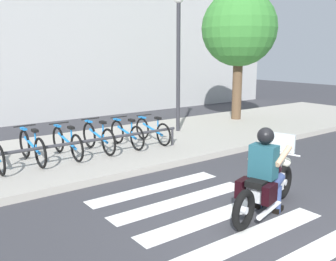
{
  "coord_description": "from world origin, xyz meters",
  "views": [
    {
      "loc": [
        -4.28,
        -3.22,
        2.55
      ],
      "look_at": [
        0.61,
        3.34,
        0.85
      ],
      "focal_mm": 40.36,
      "sensor_mm": 36.0,
      "label": 1
    }
  ],
  "objects_px": {
    "bicycle_4": "(127,134)",
    "street_lamp": "(178,52)",
    "bicycle_1": "(32,147)",
    "tree_near_rack": "(239,29)",
    "bicycle_2": "(67,142)",
    "bicycle_3": "(98,137)",
    "motorcycle": "(266,186)",
    "rider": "(265,165)",
    "bike_rack": "(93,141)",
    "bicycle_5": "(152,130)"
  },
  "relations": [
    {
      "from": "bicycle_5",
      "to": "rider",
      "type": "bearing_deg",
      "value": -102.17
    },
    {
      "from": "motorcycle",
      "to": "bicycle_1",
      "type": "height_order",
      "value": "motorcycle"
    },
    {
      "from": "rider",
      "to": "bicycle_2",
      "type": "bearing_deg",
      "value": 107.12
    },
    {
      "from": "bicycle_2",
      "to": "bike_rack",
      "type": "bearing_deg",
      "value": -54.2
    },
    {
      "from": "bicycle_5",
      "to": "tree_near_rack",
      "type": "height_order",
      "value": "tree_near_rack"
    },
    {
      "from": "motorcycle",
      "to": "bicycle_3",
      "type": "distance_m",
      "value": 4.61
    },
    {
      "from": "bicycle_4",
      "to": "bicycle_5",
      "type": "xyz_separation_m",
      "value": [
        0.8,
        0.0,
        -0.01
      ]
    },
    {
      "from": "bicycle_1",
      "to": "bicycle_4",
      "type": "height_order",
      "value": "bicycle_1"
    },
    {
      "from": "bicycle_2",
      "to": "street_lamp",
      "type": "xyz_separation_m",
      "value": [
        3.93,
        0.83,
        2.06
      ]
    },
    {
      "from": "bicycle_5",
      "to": "bike_rack",
      "type": "height_order",
      "value": "bicycle_5"
    },
    {
      "from": "street_lamp",
      "to": "bicycle_3",
      "type": "bearing_deg",
      "value": -165.06
    },
    {
      "from": "rider",
      "to": "bicycle_3",
      "type": "height_order",
      "value": "rider"
    },
    {
      "from": "motorcycle",
      "to": "tree_near_rack",
      "type": "relative_size",
      "value": 0.45
    },
    {
      "from": "rider",
      "to": "bicycle_4",
      "type": "relative_size",
      "value": 0.9
    },
    {
      "from": "street_lamp",
      "to": "tree_near_rack",
      "type": "xyz_separation_m",
      "value": [
        3.02,
        0.4,
        0.77
      ]
    },
    {
      "from": "bicycle_3",
      "to": "street_lamp",
      "type": "height_order",
      "value": "street_lamp"
    },
    {
      "from": "motorcycle",
      "to": "rider",
      "type": "relative_size",
      "value": 1.47
    },
    {
      "from": "bicycle_2",
      "to": "bicycle_3",
      "type": "bearing_deg",
      "value": -0.05
    },
    {
      "from": "bicycle_4",
      "to": "tree_near_rack",
      "type": "xyz_separation_m",
      "value": [
        5.35,
        1.23,
        2.84
      ]
    },
    {
      "from": "bicycle_4",
      "to": "bicycle_5",
      "type": "relative_size",
      "value": 1.01
    },
    {
      "from": "bike_rack",
      "to": "bicycle_3",
      "type": "bearing_deg",
      "value": 54.18
    },
    {
      "from": "bicycle_3",
      "to": "tree_near_rack",
      "type": "distance_m",
      "value": 6.88
    },
    {
      "from": "bicycle_4",
      "to": "bicycle_2",
      "type": "bearing_deg",
      "value": 179.99
    },
    {
      "from": "motorcycle",
      "to": "bike_rack",
      "type": "relative_size",
      "value": 0.46
    },
    {
      "from": "bicycle_4",
      "to": "motorcycle",
      "type": "bearing_deg",
      "value": -91.4
    },
    {
      "from": "rider",
      "to": "bicycle_5",
      "type": "xyz_separation_m",
      "value": [
        0.99,
        4.58,
        -0.33
      ]
    },
    {
      "from": "bicycle_3",
      "to": "bike_rack",
      "type": "relative_size",
      "value": 0.36
    },
    {
      "from": "bike_rack",
      "to": "tree_near_rack",
      "type": "bearing_deg",
      "value": 15.27
    },
    {
      "from": "rider",
      "to": "street_lamp",
      "type": "relative_size",
      "value": 0.34
    },
    {
      "from": "bicycle_2",
      "to": "bicycle_3",
      "type": "distance_m",
      "value": 0.8
    },
    {
      "from": "bicycle_2",
      "to": "bike_rack",
      "type": "relative_size",
      "value": 0.37
    },
    {
      "from": "motorcycle",
      "to": "bicycle_4",
      "type": "bearing_deg",
      "value": 88.6
    },
    {
      "from": "bicycle_3",
      "to": "tree_near_rack",
      "type": "bearing_deg",
      "value": 11.35
    },
    {
      "from": "bicycle_4",
      "to": "tree_near_rack",
      "type": "relative_size",
      "value": 0.34
    },
    {
      "from": "motorcycle",
      "to": "street_lamp",
      "type": "bearing_deg",
      "value": 65.67
    },
    {
      "from": "bicycle_2",
      "to": "bicycle_5",
      "type": "xyz_separation_m",
      "value": [
        2.4,
        0.0,
        -0.01
      ]
    },
    {
      "from": "motorcycle",
      "to": "bike_rack",
      "type": "xyz_separation_m",
      "value": [
        -1.09,
        4.01,
        0.12
      ]
    },
    {
      "from": "bicycle_2",
      "to": "bicycle_4",
      "type": "bearing_deg",
      "value": -0.01
    },
    {
      "from": "motorcycle",
      "to": "rider",
      "type": "distance_m",
      "value": 0.37
    },
    {
      "from": "motorcycle",
      "to": "bicycle_2",
      "type": "distance_m",
      "value": 4.8
    },
    {
      "from": "bicycle_4",
      "to": "street_lamp",
      "type": "height_order",
      "value": "street_lamp"
    },
    {
      "from": "street_lamp",
      "to": "motorcycle",
      "type": "bearing_deg",
      "value": -114.33
    },
    {
      "from": "rider",
      "to": "bicycle_5",
      "type": "distance_m",
      "value": 4.7
    },
    {
      "from": "bicycle_1",
      "to": "bicycle_5",
      "type": "xyz_separation_m",
      "value": [
        3.2,
        0.0,
        -0.03
      ]
    },
    {
      "from": "motorcycle",
      "to": "bicycle_5",
      "type": "height_order",
      "value": "motorcycle"
    },
    {
      "from": "tree_near_rack",
      "to": "bicycle_3",
      "type": "bearing_deg",
      "value": -168.65
    },
    {
      "from": "rider",
      "to": "bicycle_5",
      "type": "bearing_deg",
      "value": 77.83
    },
    {
      "from": "street_lamp",
      "to": "tree_near_rack",
      "type": "distance_m",
      "value": 3.15
    },
    {
      "from": "bicycle_1",
      "to": "tree_near_rack",
      "type": "relative_size",
      "value": 0.36
    },
    {
      "from": "bicycle_5",
      "to": "street_lamp",
      "type": "relative_size",
      "value": 0.37
    }
  ]
}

